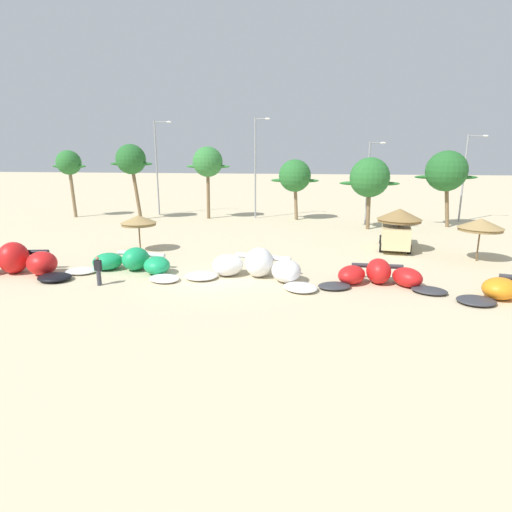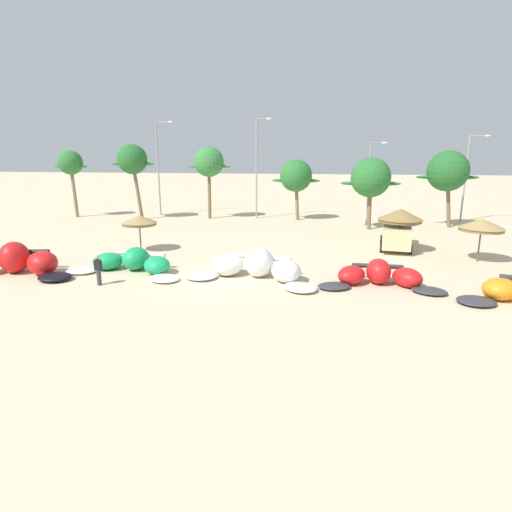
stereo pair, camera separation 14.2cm
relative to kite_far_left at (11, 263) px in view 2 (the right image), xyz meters
The scene contains 20 objects.
ground_plane 11.76m from the kite_far_left, ahead, with size 260.00×260.00×0.00m, color beige.
kite_far_left is the anchor object (origin of this frame).
kite_left 7.00m from the kite_far_left, 14.50° to the left, with size 7.74×4.06×1.41m.
kite_left_of_center 14.51m from the kite_far_left, ahead, with size 7.98×4.58×1.71m.
kite_center 21.27m from the kite_far_left, ahead, with size 6.94×3.19×1.37m.
beach_umbrella_near_van 8.79m from the kite_far_left, 55.27° to the left, with size 2.59×2.59×2.65m.
beach_umbrella_middle 25.76m from the kite_far_left, 22.78° to the left, with size 3.20×3.20×3.13m.
beach_umbrella_near_palms 29.48m from the kite_far_left, 15.04° to the left, with size 2.86×2.86×2.87m.
parked_van 26.06m from the kite_far_left, 24.82° to the left, with size 2.68×5.36×1.84m.
person_near_kites 6.27m from the kite_far_left, ahead, with size 0.36×0.24×1.62m.
palm_leftmost 24.66m from the kite_far_left, 113.44° to the left, with size 4.00×2.66×7.38m.
palm_left 22.45m from the kite_far_left, 95.46° to the left, with size 4.74×3.16×8.00m.
palm_left_of_gap 24.66m from the kite_far_left, 75.90° to the left, with size 4.83×3.22×7.76m.
palm_center_left 28.58m from the kite_far_left, 57.46° to the left, with size 5.12×3.41×6.44m.
palm_center_right 29.73m from the kite_far_left, 40.36° to the left, with size 5.50×3.67×6.69m.
palm_right_of_gap 36.99m from the kite_far_left, 35.74° to the left, with size 5.77×3.85×7.31m.
lamppost_west 26.15m from the kite_far_left, 91.50° to the left, with size 2.10×0.24×10.61m.
lamppost_west_center 27.25m from the kite_far_left, 65.72° to the left, with size 1.67×0.24×10.73m.
lamppost_east_center 31.66m from the kite_far_left, 43.72° to the left, with size 1.58×0.24×8.14m.
lamppost_east 41.64m from the kite_far_left, 37.65° to the left, with size 2.00×0.24×8.89m.
Camera 2 is at (6.26, -21.96, 6.96)m, focal length 29.18 mm.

